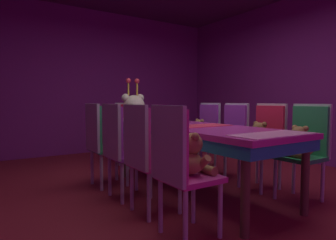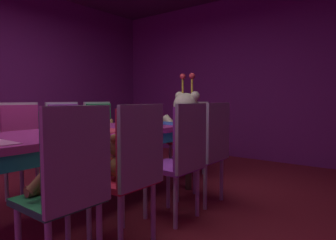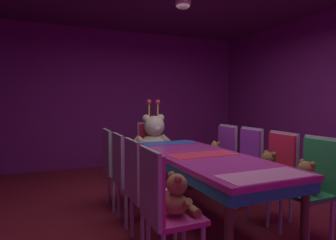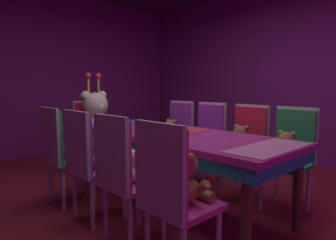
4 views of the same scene
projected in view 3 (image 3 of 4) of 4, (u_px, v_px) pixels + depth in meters
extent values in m
plane|color=maroon|center=(202.00, 220.00, 3.22)|extent=(7.90, 7.90, 0.00)
cube|color=#721E72|center=(127.00, 98.00, 6.07)|extent=(5.20, 0.12, 2.80)
cube|color=#B22D8C|center=(203.00, 157.00, 3.18)|extent=(0.90, 2.30, 0.05)
cube|color=teal|center=(203.00, 164.00, 3.18)|extent=(0.88, 2.25, 0.10)
cylinder|color=#4C3826|center=(190.00, 167.00, 4.30)|extent=(0.07, 0.07, 0.69)
cylinder|color=#4C3826|center=(305.00, 219.00, 2.40)|extent=(0.07, 0.07, 0.69)
cylinder|color=#4C3826|center=(141.00, 172.00, 4.00)|extent=(0.07, 0.07, 0.69)
cylinder|color=#4C3826|center=(229.00, 236.00, 2.10)|extent=(0.07, 0.07, 0.69)
cube|color=pink|center=(265.00, 176.00, 2.28)|extent=(0.77, 0.32, 0.01)
cube|color=#E52D4C|center=(203.00, 155.00, 3.18)|extent=(0.77, 0.32, 0.01)
cube|color=blue|center=(168.00, 143.00, 4.07)|extent=(0.77, 0.32, 0.01)
cube|color=#CC338C|center=(175.00, 217.00, 2.21)|extent=(0.40, 0.40, 0.04)
cube|color=#CC338C|center=(153.00, 186.00, 2.12)|extent=(0.05, 0.38, 0.50)
cube|color=#B2B2B7|center=(150.00, 186.00, 2.11)|extent=(0.03, 0.41, 0.55)
cylinder|color=#B2B2B7|center=(184.00, 234.00, 2.43)|extent=(0.04, 0.04, 0.42)
ellipsoid|color=olive|center=(175.00, 204.00, 2.20)|extent=(0.20, 0.20, 0.16)
sphere|color=olive|center=(177.00, 185.00, 2.20)|extent=(0.16, 0.16, 0.16)
sphere|color=#AE7747|center=(183.00, 185.00, 2.22)|extent=(0.06, 0.06, 0.06)
sphere|color=olive|center=(171.00, 175.00, 2.24)|extent=(0.06, 0.06, 0.06)
sphere|color=olive|center=(178.00, 179.00, 2.13)|extent=(0.06, 0.06, 0.06)
cylinder|color=olive|center=(174.00, 197.00, 2.31)|extent=(0.06, 0.14, 0.13)
cylinder|color=olive|center=(186.00, 205.00, 2.12)|extent=(0.06, 0.14, 0.13)
cylinder|color=olive|center=(187.00, 206.00, 2.30)|extent=(0.07, 0.15, 0.07)
cylinder|color=olive|center=(193.00, 210.00, 2.21)|extent=(0.07, 0.15, 0.07)
cube|color=#CC338C|center=(153.00, 196.00, 2.71)|extent=(0.40, 0.40, 0.04)
cube|color=#CC338C|center=(134.00, 170.00, 2.62)|extent=(0.05, 0.38, 0.50)
cube|color=#B2B2B7|center=(132.00, 170.00, 2.61)|extent=(0.03, 0.41, 0.55)
cylinder|color=#B2B2B7|center=(162.00, 211.00, 2.93)|extent=(0.04, 0.04, 0.42)
cylinder|color=#B2B2B7|center=(175.00, 223.00, 2.64)|extent=(0.04, 0.04, 0.42)
cylinder|color=#B2B2B7|center=(132.00, 216.00, 2.81)|extent=(0.04, 0.04, 0.42)
cylinder|color=#B2B2B7|center=(142.00, 229.00, 2.51)|extent=(0.04, 0.04, 0.42)
ellipsoid|color=beige|center=(153.00, 187.00, 2.70)|extent=(0.16, 0.16, 0.13)
sphere|color=beige|center=(154.00, 174.00, 2.70)|extent=(0.13, 0.13, 0.13)
sphere|color=#FDDCAD|center=(159.00, 175.00, 2.72)|extent=(0.05, 0.05, 0.05)
sphere|color=beige|center=(151.00, 168.00, 2.74)|extent=(0.05, 0.05, 0.05)
sphere|color=beige|center=(155.00, 171.00, 2.65)|extent=(0.05, 0.05, 0.05)
cylinder|color=beige|center=(153.00, 183.00, 2.79)|extent=(0.04, 0.11, 0.11)
cylinder|color=beige|center=(159.00, 187.00, 2.64)|extent=(0.04, 0.11, 0.11)
cylinder|color=beige|center=(161.00, 188.00, 2.79)|extent=(0.05, 0.12, 0.05)
cylinder|color=beige|center=(165.00, 191.00, 2.71)|extent=(0.05, 0.12, 0.05)
cube|color=purple|center=(136.00, 182.00, 3.17)|extent=(0.40, 0.40, 0.04)
cube|color=purple|center=(120.00, 159.00, 3.09)|extent=(0.05, 0.38, 0.50)
cube|color=#B2B2B7|center=(118.00, 159.00, 3.08)|extent=(0.03, 0.41, 0.55)
cylinder|color=#B2B2B7|center=(145.00, 196.00, 3.40)|extent=(0.04, 0.04, 0.42)
cylinder|color=#B2B2B7|center=(155.00, 205.00, 3.11)|extent=(0.04, 0.04, 0.42)
cylinder|color=#B2B2B7|center=(119.00, 200.00, 3.27)|extent=(0.04, 0.04, 0.42)
cylinder|color=#B2B2B7|center=(126.00, 209.00, 2.98)|extent=(0.04, 0.04, 0.42)
ellipsoid|color=brown|center=(136.00, 174.00, 3.17)|extent=(0.16, 0.16, 0.13)
sphere|color=brown|center=(137.00, 163.00, 3.17)|extent=(0.13, 0.13, 0.13)
sphere|color=#99663C|center=(141.00, 164.00, 3.18)|extent=(0.05, 0.05, 0.05)
sphere|color=brown|center=(135.00, 158.00, 3.20)|extent=(0.05, 0.05, 0.05)
sphere|color=brown|center=(137.00, 160.00, 3.11)|extent=(0.05, 0.05, 0.05)
cylinder|color=brown|center=(137.00, 171.00, 3.26)|extent=(0.05, 0.12, 0.11)
cylinder|color=brown|center=(141.00, 174.00, 3.11)|extent=(0.05, 0.12, 0.11)
cylinder|color=brown|center=(144.00, 176.00, 3.25)|extent=(0.06, 0.12, 0.06)
cylinder|color=brown|center=(146.00, 178.00, 3.17)|extent=(0.06, 0.12, 0.06)
cube|color=#268C4C|center=(123.00, 171.00, 3.65)|extent=(0.40, 0.40, 0.04)
cube|color=#268C4C|center=(108.00, 151.00, 3.56)|extent=(0.05, 0.38, 0.50)
cube|color=#B2B2B7|center=(107.00, 152.00, 3.56)|extent=(0.03, 0.41, 0.55)
cylinder|color=#B2B2B7|center=(132.00, 184.00, 3.88)|extent=(0.04, 0.04, 0.42)
cylinder|color=#B2B2B7|center=(139.00, 191.00, 3.58)|extent=(0.04, 0.04, 0.42)
cylinder|color=#B2B2B7|center=(108.00, 187.00, 3.75)|extent=(0.04, 0.04, 0.42)
cylinder|color=#B2B2B7|center=(113.00, 194.00, 3.46)|extent=(0.04, 0.04, 0.42)
ellipsoid|color=olive|center=(123.00, 163.00, 3.65)|extent=(0.19, 0.19, 0.15)
sphere|color=olive|center=(124.00, 153.00, 3.64)|extent=(0.15, 0.15, 0.15)
sphere|color=#AE7747|center=(128.00, 153.00, 3.66)|extent=(0.06, 0.06, 0.06)
sphere|color=olive|center=(122.00, 148.00, 3.68)|extent=(0.06, 0.06, 0.06)
sphere|color=olive|center=(124.00, 149.00, 3.58)|extent=(0.06, 0.06, 0.06)
cylinder|color=olive|center=(124.00, 161.00, 3.75)|extent=(0.05, 0.13, 0.12)
cylinder|color=olive|center=(128.00, 163.00, 3.57)|extent=(0.05, 0.13, 0.12)
cylinder|color=olive|center=(131.00, 166.00, 3.74)|extent=(0.06, 0.14, 0.06)
cylinder|color=olive|center=(133.00, 167.00, 3.65)|extent=(0.06, 0.14, 0.06)
cube|color=#268C4C|center=(306.00, 194.00, 2.76)|extent=(0.40, 0.40, 0.04)
cube|color=#268C4C|center=(321.00, 165.00, 2.81)|extent=(0.05, 0.38, 0.50)
cube|color=#B2B2B7|center=(322.00, 165.00, 2.82)|extent=(0.03, 0.41, 0.55)
cylinder|color=#B2B2B7|center=(304.00, 209.00, 2.99)|extent=(0.04, 0.04, 0.42)
cylinder|color=#B2B2B7|center=(332.00, 221.00, 2.69)|extent=(0.04, 0.04, 0.42)
cylinder|color=#B2B2B7|center=(281.00, 214.00, 2.86)|extent=(0.04, 0.04, 0.42)
cylinder|color=#B2B2B7|center=(308.00, 227.00, 2.57)|extent=(0.04, 0.04, 0.42)
ellipsoid|color=olive|center=(307.00, 183.00, 2.75)|extent=(0.19, 0.19, 0.15)
sphere|color=olive|center=(306.00, 169.00, 2.74)|extent=(0.15, 0.15, 0.15)
sphere|color=#AE7747|center=(302.00, 171.00, 2.72)|extent=(0.06, 0.06, 0.06)
sphere|color=olive|center=(313.00, 164.00, 2.69)|extent=(0.06, 0.06, 0.06)
sphere|color=olive|center=(302.00, 162.00, 2.79)|extent=(0.06, 0.06, 0.06)
cylinder|color=olive|center=(312.00, 185.00, 2.65)|extent=(0.05, 0.14, 0.13)
cylinder|color=olive|center=(296.00, 180.00, 2.83)|extent=(0.05, 0.14, 0.13)
cylinder|color=olive|center=(301.00, 192.00, 2.66)|extent=(0.07, 0.14, 0.07)
cylinder|color=olive|center=(293.00, 189.00, 2.75)|extent=(0.07, 0.14, 0.07)
cube|color=red|center=(269.00, 181.00, 3.21)|extent=(0.40, 0.40, 0.04)
cube|color=red|center=(282.00, 156.00, 3.26)|extent=(0.05, 0.38, 0.50)
cube|color=#B2B2B7|center=(284.00, 156.00, 3.27)|extent=(0.03, 0.41, 0.55)
cylinder|color=#B2B2B7|center=(270.00, 195.00, 3.43)|extent=(0.04, 0.04, 0.42)
cylinder|color=#B2B2B7|center=(291.00, 204.00, 3.14)|extent=(0.04, 0.04, 0.42)
cylinder|color=#B2B2B7|center=(248.00, 199.00, 3.31)|extent=(0.04, 0.04, 0.42)
cylinder|color=#B2B2B7|center=(268.00, 208.00, 3.02)|extent=(0.04, 0.04, 0.42)
ellipsoid|color=brown|center=(269.00, 172.00, 3.20)|extent=(0.20, 0.20, 0.16)
sphere|color=brown|center=(269.00, 159.00, 3.19)|extent=(0.16, 0.16, 0.16)
sphere|color=#99663C|center=(265.00, 161.00, 3.17)|extent=(0.06, 0.06, 0.06)
sphere|color=brown|center=(274.00, 155.00, 3.13)|extent=(0.06, 0.06, 0.06)
sphere|color=brown|center=(266.00, 153.00, 3.24)|extent=(0.06, 0.06, 0.06)
cylinder|color=brown|center=(273.00, 173.00, 3.09)|extent=(0.06, 0.14, 0.13)
cylinder|color=brown|center=(260.00, 169.00, 3.28)|extent=(0.06, 0.14, 0.13)
cylinder|color=brown|center=(264.00, 179.00, 3.11)|extent=(0.07, 0.15, 0.07)
cylinder|color=brown|center=(257.00, 176.00, 3.20)|extent=(0.07, 0.15, 0.07)
cube|color=purple|center=(239.00, 170.00, 3.74)|extent=(0.40, 0.40, 0.04)
cube|color=purple|center=(250.00, 148.00, 3.79)|extent=(0.05, 0.38, 0.50)
cube|color=#B2B2B7|center=(252.00, 148.00, 3.80)|extent=(0.03, 0.41, 0.55)
cylinder|color=#B2B2B7|center=(241.00, 183.00, 3.96)|extent=(0.04, 0.04, 0.42)
cylinder|color=#B2B2B7|center=(257.00, 189.00, 3.67)|extent=(0.04, 0.04, 0.42)
cylinder|color=#B2B2B7|center=(221.00, 185.00, 3.84)|extent=(0.04, 0.04, 0.42)
cylinder|color=#B2B2B7|center=(236.00, 192.00, 3.54)|extent=(0.04, 0.04, 0.42)
cube|color=purple|center=(216.00, 162.00, 4.19)|extent=(0.40, 0.40, 0.04)
cube|color=purple|center=(227.00, 143.00, 4.24)|extent=(0.05, 0.38, 0.50)
cube|color=#B2B2B7|center=(228.00, 143.00, 4.25)|extent=(0.03, 0.41, 0.55)
cylinder|color=#B2B2B7|center=(219.00, 174.00, 4.41)|extent=(0.04, 0.04, 0.42)
cylinder|color=#B2B2B7|center=(232.00, 180.00, 4.12)|extent=(0.04, 0.04, 0.42)
cylinder|color=#B2B2B7|center=(201.00, 176.00, 4.28)|extent=(0.04, 0.04, 0.42)
cylinder|color=#B2B2B7|center=(212.00, 182.00, 3.99)|extent=(0.04, 0.04, 0.42)
ellipsoid|color=olive|center=(216.00, 156.00, 4.18)|extent=(0.18, 0.18, 0.15)
sphere|color=olive|center=(215.00, 147.00, 4.16)|extent=(0.15, 0.15, 0.15)
sphere|color=#AE7747|center=(212.00, 148.00, 4.14)|extent=(0.05, 0.05, 0.05)
sphere|color=olive|center=(218.00, 143.00, 4.12)|extent=(0.05, 0.05, 0.05)
sphere|color=olive|center=(214.00, 142.00, 4.22)|extent=(0.05, 0.05, 0.05)
cylinder|color=olive|center=(217.00, 156.00, 4.08)|extent=(0.05, 0.13, 0.12)
cylinder|color=olive|center=(211.00, 154.00, 4.25)|extent=(0.05, 0.13, 0.12)
cylinder|color=olive|center=(211.00, 160.00, 4.09)|extent=(0.06, 0.14, 0.06)
cylinder|color=olive|center=(207.00, 159.00, 4.18)|extent=(0.06, 0.14, 0.06)
cube|color=red|center=(154.00, 157.00, 4.64)|extent=(0.40, 0.40, 0.04)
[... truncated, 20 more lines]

